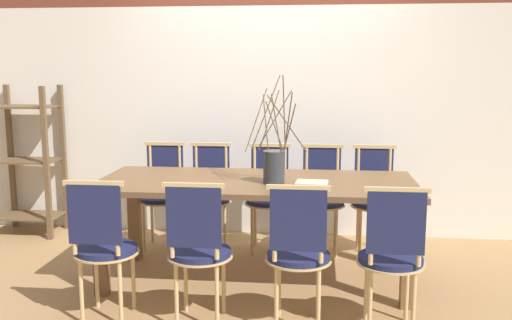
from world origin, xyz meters
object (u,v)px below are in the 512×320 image
at_px(dining_table, 256,194).
at_px(shelving_rack, 28,161).
at_px(vase_centerpiece, 274,164).
at_px(book_stack, 312,183).
at_px(chair_near_center, 298,250).
at_px(chair_far_center, 269,193).

distance_m(dining_table, shelving_rack, 2.49).
bearing_deg(vase_centerpiece, book_stack, -0.61).
xyz_separation_m(chair_near_center, chair_far_center, (-0.31, 1.52, 0.00)).
relative_size(vase_centerpiece, book_stack, 3.21).
relative_size(chair_far_center, book_stack, 3.87).
bearing_deg(dining_table, chair_far_center, 87.79).
distance_m(dining_table, chair_far_center, 0.78).
xyz_separation_m(chair_far_center, shelving_rack, (-2.31, 0.25, 0.20)).
xyz_separation_m(vase_centerpiece, book_stack, (0.27, -0.00, -0.13)).
xyz_separation_m(dining_table, book_stack, (0.41, -0.09, 0.11)).
distance_m(dining_table, book_stack, 0.43).
distance_m(dining_table, vase_centerpiece, 0.29).
relative_size(dining_table, shelving_rack, 1.63).
distance_m(book_stack, shelving_rack, 2.90).
relative_size(dining_table, chair_far_center, 2.50).
relative_size(chair_far_center, shelving_rack, 0.65).
relative_size(chair_near_center, vase_centerpiece, 1.21).
bearing_deg(dining_table, shelving_rack, 156.10).
bearing_deg(chair_far_center, vase_centerpiece, 97.27).
relative_size(chair_far_center, vase_centerpiece, 1.21).
distance_m(chair_far_center, shelving_rack, 2.33).
bearing_deg(dining_table, vase_centerpiece, -33.66).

